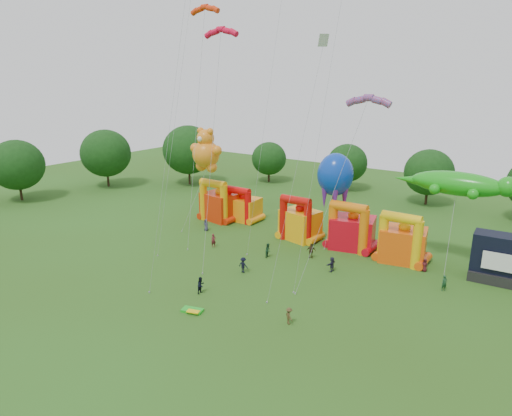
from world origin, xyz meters
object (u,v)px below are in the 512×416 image
Objects in this scene: bouncy_castle_2 at (299,222)px; spectator_4 at (311,251)px; teddy_bear_kite at (202,167)px; spectator_0 at (206,225)px; bouncy_castle_0 at (219,204)px; octopus_kite at (335,180)px; gecko_kite at (455,201)px.

bouncy_castle_2 reaches higher than spectator_4.
teddy_bear_kite is 8.31m from spectator_0.
bouncy_castle_0 is 14.58m from bouncy_castle_2.
spectator_0 is (-12.75, -4.59, -1.55)m from bouncy_castle_2.
spectator_0 is 17.40m from spectator_4.
bouncy_castle_0 is 5.68m from spectator_0.
bouncy_castle_2 is 7.80m from octopus_kite.
octopus_kite is (19.06, 0.41, 6.22)m from bouncy_castle_0.
spectator_4 is at bearing -154.54° from gecko_kite.
spectator_0 is at bearing -168.83° from gecko_kite.
octopus_kite is 6.44× the size of spectator_4.
teddy_bear_kite is at bearing -168.30° from octopus_kite.
spectator_0 is at bearing -160.22° from bouncy_castle_2.
bouncy_castle_0 is at bearing -178.77° from octopus_kite.
teddy_bear_kite is 19.45m from octopus_kite.
spectator_0 is (1.80, -1.59, -7.96)m from teddy_bear_kite.
gecko_kite reaches higher than spectator_4.
bouncy_castle_0 is at bearing -178.08° from gecko_kite.
bouncy_castle_0 reaches higher than spectator_0.
octopus_kite is at bearing -114.88° from spectator_4.
spectator_4 is (17.40, -0.53, 0.10)m from spectator_0.
spectator_4 is (0.15, -6.07, -7.76)m from octopus_kite.
bouncy_castle_2 is at bearing -74.11° from spectator_4.
gecko_kite is at bearing 5.04° from bouncy_castle_2.
octopus_kite is at bearing -177.16° from gecko_kite.
spectator_0 is (-17.25, -5.54, -7.86)m from octopus_kite.
octopus_kite reaches higher than spectator_0.
spectator_4 is at bearing 3.56° from spectator_0.
teddy_bear_kite reaches higher than spectator_4.
teddy_bear_kite is (0.01, -3.53, 6.31)m from bouncy_castle_0.
gecko_kite reaches higher than spectator_0.
octopus_kite is (-14.40, -0.71, 0.80)m from gecko_kite.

